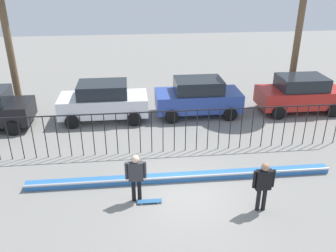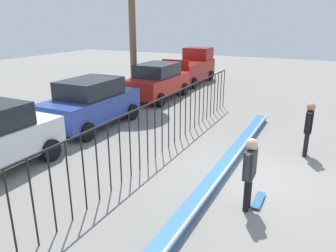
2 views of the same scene
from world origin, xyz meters
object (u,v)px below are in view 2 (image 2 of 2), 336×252
at_px(skateboarder, 250,168).
at_px(camera_operator, 309,124).
at_px(parked_car_red, 157,81).
at_px(parked_car_blue, 91,103).
at_px(pickup_truck, 191,67).
at_px(skateboard, 258,200).

bearing_deg(skateboarder, camera_operator, -6.41).
relative_size(camera_operator, parked_car_red, 0.40).
distance_m(parked_car_blue, pickup_truck, 10.65).
xyz_separation_m(skateboard, pickup_truck, (13.57, 7.35, 0.98)).
xyz_separation_m(parked_car_blue, pickup_truck, (10.65, 0.13, 0.06)).
bearing_deg(skateboarder, skateboard, -17.70).
distance_m(skateboard, pickup_truck, 15.46).
bearing_deg(camera_operator, parked_car_blue, -29.29).
relative_size(skateboard, camera_operator, 0.47).
relative_size(parked_car_red, pickup_truck, 0.91).
bearing_deg(camera_operator, pickup_truck, -84.63).
relative_size(skateboard, parked_car_red, 0.19).
relative_size(skateboarder, parked_car_red, 0.40).
xyz_separation_m(skateboard, camera_operator, (3.48, -0.73, 0.97)).
bearing_deg(pickup_truck, parked_car_blue, 178.82).
height_order(camera_operator, parked_car_blue, parked_car_blue).
relative_size(camera_operator, parked_car_blue, 0.40).
height_order(skateboarder, pickup_truck, pickup_truck).
bearing_deg(pickup_truck, skateboarder, -154.75).
relative_size(skateboarder, camera_operator, 0.99).
height_order(skateboard, pickup_truck, pickup_truck).
relative_size(parked_car_blue, parked_car_red, 1.00).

